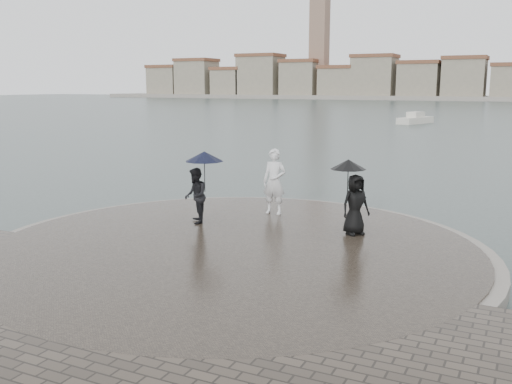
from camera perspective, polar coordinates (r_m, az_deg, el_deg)
The scene contains 7 objects.
ground at distance 11.35m, azimuth -10.89°, elevation -11.29°, with size 400.00×400.00×0.00m, color #2B3835.
kerb_ring at distance 14.09m, azimuth -2.33°, elevation -6.05°, with size 12.50×12.50×0.32m, color gray.
quay_tip at distance 14.08m, azimuth -2.33°, elevation -5.96°, with size 11.90×11.90×0.36m, color #2D261E.
statue at distance 17.15m, azimuth 1.85°, elevation 1.06°, with size 0.72×0.47×1.97m, color silver.
visitor_left at distance 16.02m, azimuth -5.80°, elevation 0.86°, with size 1.25×1.12×2.04m.
visitor_right at distance 14.99m, azimuth 9.72°, elevation -0.16°, with size 1.16×1.03×1.95m.
far_skyline at distance 169.56m, azimuth 22.06°, elevation 10.36°, with size 260.00×20.00×37.00m.
Camera 1 is at (6.42, -8.37, 4.20)m, focal length 40.00 mm.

